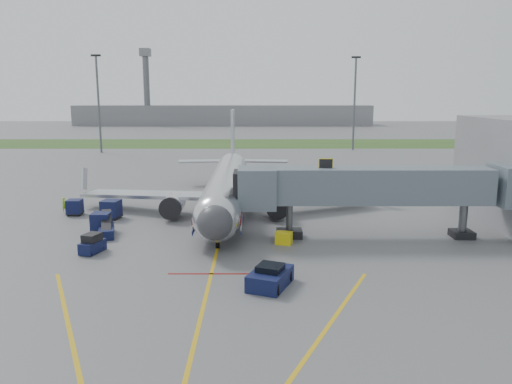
{
  "coord_description": "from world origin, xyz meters",
  "views": [
    {
      "loc": [
        3.04,
        -36.75,
        12.17
      ],
      "look_at": [
        3.12,
        9.19,
        3.2
      ],
      "focal_mm": 35.0,
      "sensor_mm": 36.0,
      "label": 1
    }
  ],
  "objects_px": {
    "airliner": "(227,186)",
    "ramp_worker": "(64,205)",
    "baggage_tug": "(92,244)",
    "pushback_tug": "(270,277)",
    "belt_loader": "(107,231)"
  },
  "relations": [
    {
      "from": "pushback_tug",
      "to": "ramp_worker",
      "type": "xyz_separation_m",
      "value": [
        -21.09,
        20.79,
        0.18
      ]
    },
    {
      "from": "pushback_tug",
      "to": "ramp_worker",
      "type": "relative_size",
      "value": 2.55
    },
    {
      "from": "pushback_tug",
      "to": "belt_loader",
      "type": "relative_size",
      "value": 0.99
    },
    {
      "from": "baggage_tug",
      "to": "ramp_worker",
      "type": "bearing_deg",
      "value": 118.12
    },
    {
      "from": "airliner",
      "to": "baggage_tug",
      "type": "xyz_separation_m",
      "value": [
        -9.73,
        -14.48,
        -1.97
      ]
    },
    {
      "from": "pushback_tug",
      "to": "ramp_worker",
      "type": "distance_m",
      "value": 29.62
    },
    {
      "from": "belt_loader",
      "to": "baggage_tug",
      "type": "bearing_deg",
      "value": -86.59
    },
    {
      "from": "baggage_tug",
      "to": "pushback_tug",
      "type": "bearing_deg",
      "value": -27.09
    },
    {
      "from": "pushback_tug",
      "to": "ramp_worker",
      "type": "height_order",
      "value": "ramp_worker"
    },
    {
      "from": "baggage_tug",
      "to": "belt_loader",
      "type": "xyz_separation_m",
      "value": [
        -0.28,
        4.74,
        -0.2
      ]
    },
    {
      "from": "airliner",
      "to": "ramp_worker",
      "type": "height_order",
      "value": "airliner"
    },
    {
      "from": "belt_loader",
      "to": "ramp_worker",
      "type": "distance_m",
      "value": 11.48
    },
    {
      "from": "baggage_tug",
      "to": "ramp_worker",
      "type": "height_order",
      "value": "ramp_worker"
    },
    {
      "from": "airliner",
      "to": "pushback_tug",
      "type": "xyz_separation_m",
      "value": [
        4.0,
        -21.5,
        -2.04
      ]
    },
    {
      "from": "belt_loader",
      "to": "pushback_tug",
      "type": "bearing_deg",
      "value": -40.0
    }
  ]
}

